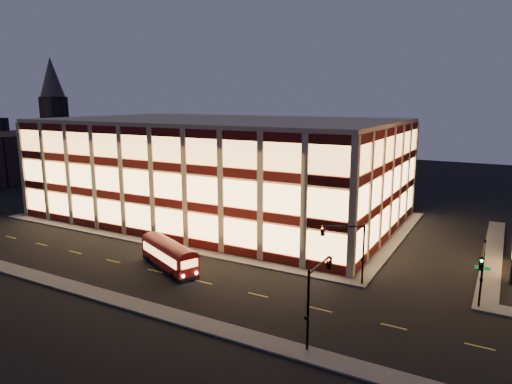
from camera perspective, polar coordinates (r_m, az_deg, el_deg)
The scene contains 12 objects.
ground at distance 55.20m, azimuth -11.46°, elevation -6.95°, with size 200.00×200.00×0.00m, color black.
sidewalk_office_south at distance 57.80m, azimuth -13.09°, elevation -6.10°, with size 54.00×2.00×0.15m, color #514F4C.
sidewalk_office_east at distance 60.17m, azimuth 16.97°, elevation -5.61°, with size 2.00×30.00×0.15m, color #514F4C.
sidewalk_tower_west at distance 59.06m, azimuth 27.51°, elevation -6.75°, with size 2.00×30.00×0.15m, color #514F4C.
sidewalk_near at distance 46.75m, azimuth -22.02°, elevation -10.92°, with size 100.00×2.00×0.15m, color #514F4C.
office_building at distance 68.44m, azimuth -4.36°, elevation 3.04°, with size 50.45×30.45×14.50m.
church_tower at distance 131.57m, azimuth -23.73°, elevation 6.91°, with size 5.00×5.00×18.00m, color #2D2621.
church_spire at distance 131.44m, azimuth -24.23°, elevation 12.99°, with size 6.00×6.00×10.00m, color #4C473F.
traffic_signal_far at distance 43.62m, azimuth 11.48°, elevation -6.25°, with size 3.79×1.87×6.00m.
traffic_signal_right at distance 41.06m, azimuth 26.42°, elevation -8.40°, with size 1.20×4.37×6.00m.
traffic_signal_near at distance 33.22m, azimuth 7.55°, elevation -11.83°, with size 0.32×4.45×6.00m.
trolley_bus at distance 48.24m, azimuth -10.82°, elevation -7.56°, with size 8.97×5.70×3.00m.
Camera 1 is at (34.49, -39.53, 17.19)m, focal length 32.00 mm.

